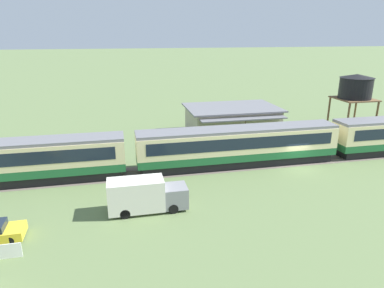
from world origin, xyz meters
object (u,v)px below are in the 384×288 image
station_building (232,120)px  delivery_truck_grey (145,195)px  water_tower (356,87)px  passenger_train (133,152)px

station_building → delivery_truck_grey: 24.23m
water_tower → passenger_train: bearing=-164.4°
station_building → delivery_truck_grey: bearing=-125.1°
passenger_train → delivery_truck_grey: (0.46, -7.98, -0.96)m
station_building → passenger_train: bearing=-140.6°
station_building → water_tower: (16.95, -3.05, 4.54)m
passenger_train → water_tower: (31.35, 8.78, 4.17)m
delivery_truck_grey → passenger_train: bearing=93.3°
passenger_train → station_building: size_ratio=7.10×
passenger_train → delivery_truck_grey: size_ratio=14.32×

